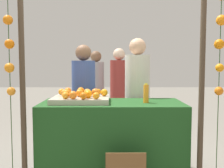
# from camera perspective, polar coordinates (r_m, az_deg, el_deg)

# --- Properties ---
(stall_counter) EXTENTS (1.64, 0.72, 0.91)m
(stall_counter) POSITION_cam_1_polar(r_m,az_deg,el_deg) (3.18, 0.01, -12.06)
(stall_counter) COLOR #1E4C1E
(stall_counter) RESTS_ON ground_plane
(orange_tray) EXTENTS (0.65, 0.57, 0.06)m
(orange_tray) POSITION_cam_1_polar(r_m,az_deg,el_deg) (3.13, -6.68, -3.28)
(orange_tray) COLOR #B2AD99
(orange_tray) RESTS_ON stall_counter
(orange_0) EXTENTS (0.09, 0.09, 0.09)m
(orange_0) POSITION_cam_1_polar(r_m,az_deg,el_deg) (3.17, -3.63, -1.79)
(orange_0) COLOR orange
(orange_0) RESTS_ON orange_tray
(orange_1) EXTENTS (0.08, 0.08, 0.08)m
(orange_1) POSITION_cam_1_polar(r_m,az_deg,el_deg) (3.21, -10.29, -1.88)
(orange_1) COLOR orange
(orange_1) RESTS_ON orange_tray
(orange_2) EXTENTS (0.08, 0.08, 0.08)m
(orange_2) POSITION_cam_1_polar(r_m,az_deg,el_deg) (3.36, -10.83, -1.64)
(orange_2) COLOR orange
(orange_2) RESTS_ON orange_tray
(orange_3) EXTENTS (0.09, 0.09, 0.09)m
(orange_3) POSITION_cam_1_polar(r_m,az_deg,el_deg) (3.37, -9.45, -1.50)
(orange_3) COLOR orange
(orange_3) RESTS_ON orange_tray
(orange_4) EXTENTS (0.09, 0.09, 0.09)m
(orange_4) POSITION_cam_1_polar(r_m,az_deg,el_deg) (3.13, -6.98, -1.92)
(orange_4) COLOR orange
(orange_4) RESTS_ON orange_tray
(orange_5) EXTENTS (0.07, 0.07, 0.07)m
(orange_5) POSITION_cam_1_polar(r_m,az_deg,el_deg) (3.32, -3.01, -1.65)
(orange_5) COLOR orange
(orange_5) RESTS_ON orange_tray
(orange_6) EXTENTS (0.07, 0.07, 0.07)m
(orange_6) POSITION_cam_1_polar(r_m,az_deg,el_deg) (3.33, -5.40, -1.65)
(orange_6) COLOR orange
(orange_6) RESTS_ON orange_tray
(orange_7) EXTENTS (0.09, 0.09, 0.09)m
(orange_7) POSITION_cam_1_polar(r_m,az_deg,el_deg) (3.08, -9.77, -2.01)
(orange_7) COLOR orange
(orange_7) RESTS_ON orange_tray
(orange_8) EXTENTS (0.09, 0.09, 0.09)m
(orange_8) POSITION_cam_1_polar(r_m,az_deg,el_deg) (3.35, -6.73, -1.48)
(orange_8) COLOR orange
(orange_8) RESTS_ON orange_tray
(orange_9) EXTENTS (0.08, 0.08, 0.08)m
(orange_9) POSITION_cam_1_polar(r_m,az_deg,el_deg) (3.16, -1.69, -1.85)
(orange_9) COLOR orange
(orange_9) RESTS_ON orange_tray
(orange_10) EXTENTS (0.09, 0.09, 0.09)m
(orange_10) POSITION_cam_1_polar(r_m,az_deg,el_deg) (3.12, -5.24, -1.90)
(orange_10) COLOR orange
(orange_10) RESTS_ON orange_tray
(orange_11) EXTENTS (0.08, 0.08, 0.08)m
(orange_11) POSITION_cam_1_polar(r_m,az_deg,el_deg) (2.89, -6.18, -2.54)
(orange_11) COLOR orange
(orange_11) RESTS_ON orange_tray
(orange_12) EXTENTS (0.08, 0.08, 0.08)m
(orange_12) POSITION_cam_1_polar(r_m,az_deg,el_deg) (2.94, -9.97, -2.45)
(orange_12) COLOR orange
(orange_12) RESTS_ON orange_tray
(orange_13) EXTENTS (0.09, 0.09, 0.09)m
(orange_13) POSITION_cam_1_polar(r_m,az_deg,el_deg) (2.92, -8.37, -2.36)
(orange_13) COLOR orange
(orange_13) RESTS_ON orange_tray
(orange_14) EXTENTS (0.09, 0.09, 0.09)m
(orange_14) POSITION_cam_1_polar(r_m,az_deg,el_deg) (2.98, -5.13, -2.21)
(orange_14) COLOR orange
(orange_14) RESTS_ON orange_tray
(orange_15) EXTENTS (0.08, 0.08, 0.08)m
(orange_15) POSITION_cam_1_polar(r_m,az_deg,el_deg) (2.89, -3.44, -2.53)
(orange_15) COLOR orange
(orange_15) RESTS_ON orange_tray
(juice_bottle) EXTENTS (0.06, 0.06, 0.22)m
(juice_bottle) POSITION_cam_1_polar(r_m,az_deg,el_deg) (3.05, 7.34, -2.04)
(juice_bottle) COLOR orange
(juice_bottle) RESTS_ON stall_counter
(vendor_left) EXTENTS (0.32, 0.32, 1.62)m
(vendor_left) POSITION_cam_1_polar(r_m,az_deg,el_deg) (3.72, -6.09, -4.98)
(vendor_left) COLOR #384C8C
(vendor_left) RESTS_ON ground_plane
(vendor_right) EXTENTS (0.34, 0.34, 1.70)m
(vendor_right) POSITION_cam_1_polar(r_m,az_deg,el_deg) (3.70, 5.43, -4.39)
(vendor_right) COLOR beige
(vendor_right) RESTS_ON ground_plane
(crowd_person_0) EXTENTS (0.32, 0.32, 1.61)m
(crowd_person_0) POSITION_cam_1_polar(r_m,az_deg,el_deg) (5.32, -3.43, -2.16)
(crowd_person_0) COLOR #99999E
(crowd_person_0) RESTS_ON ground_plane
(crowd_person_1) EXTENTS (0.33, 0.33, 1.64)m
(crowd_person_1) POSITION_cam_1_polar(r_m,az_deg,el_deg) (4.97, 1.51, -2.44)
(crowd_person_1) COLOR maroon
(crowd_person_1) RESTS_ON ground_plane
(canopy_post_left) EXTENTS (0.06, 0.06, 2.28)m
(canopy_post_left) POSITION_cam_1_polar(r_m,az_deg,el_deg) (2.80, -18.69, -0.28)
(canopy_post_left) COLOR #473828
(canopy_post_left) RESTS_ON ground_plane
(canopy_post_right) EXTENTS (0.06, 0.06, 2.28)m
(canopy_post_right) POSITION_cam_1_polar(r_m,az_deg,el_deg) (2.81, 18.74, -0.27)
(canopy_post_right) COLOR #473828
(canopy_post_right) RESTS_ON ground_plane
(garland_strand_left) EXTENTS (0.11, 0.10, 2.11)m
(garland_strand_left) POSITION_cam_1_polar(r_m,az_deg,el_deg) (2.80, -21.27, 7.48)
(garland_strand_left) COLOR #2D4C23
(garland_strand_left) RESTS_ON ground_plane
(garland_strand_right) EXTENTS (0.11, 0.11, 2.11)m
(garland_strand_right) POSITION_cam_1_polar(r_m,az_deg,el_deg) (2.85, 22.24, 8.24)
(garland_strand_right) COLOR #2D4C23
(garland_strand_right) RESTS_ON ground_plane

